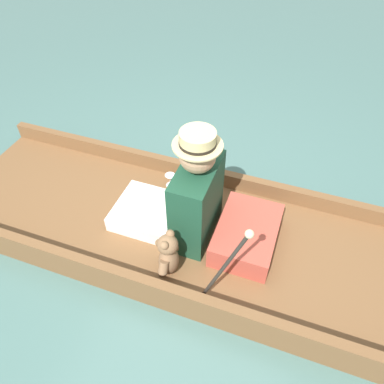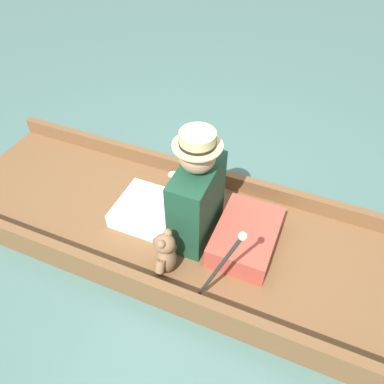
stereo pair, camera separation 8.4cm
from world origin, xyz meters
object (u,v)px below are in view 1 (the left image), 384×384
at_px(walking_cane, 227,263).
at_px(wine_glass, 170,178).
at_px(seated_person, 185,198).
at_px(teddy_bear, 168,255).

bearing_deg(walking_cane, wine_glass, 38.93).
xyz_separation_m(seated_person, wine_glass, (0.35, 0.26, -0.22)).
bearing_deg(seated_person, wine_glass, 38.69).
bearing_deg(wine_glass, walking_cane, -141.07).
distance_m(seated_person, wine_glass, 0.49).
relative_size(seated_person, walking_cane, 1.16).
xyz_separation_m(teddy_bear, walking_cane, (-0.11, -0.38, 0.26)).
relative_size(seated_person, wine_glass, 7.73).
distance_m(seated_person, walking_cane, 0.63).
bearing_deg(walking_cane, teddy_bear, 74.05).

